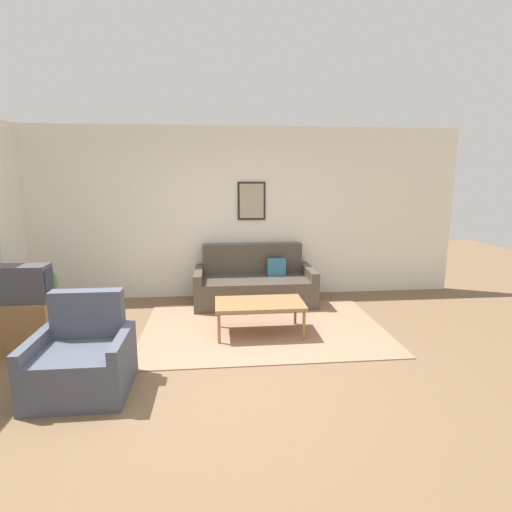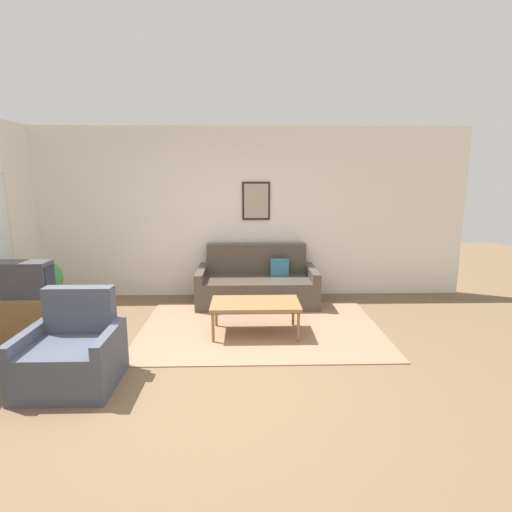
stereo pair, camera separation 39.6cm
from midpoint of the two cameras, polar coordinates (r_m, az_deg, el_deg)
The scene contains 10 objects.
ground_plane at distance 4.12m, azimuth -8.84°, elevation -16.69°, with size 16.00×16.00×0.00m, color brown.
area_rug at distance 5.22m, azimuth -1.12°, elevation -10.29°, with size 3.05×2.09×0.01m.
wall_back at distance 6.45m, azimuth -7.88°, elevation 6.03°, with size 8.00×0.09×2.70m.
couch at distance 6.19m, azimuth -2.08°, elevation -4.03°, with size 1.81×0.90×0.88m.
coffee_table at distance 4.93m, azimuth -1.81°, elevation -6.99°, with size 1.08×0.60×0.41m.
tv_stand at distance 5.34m, azimuth -32.43°, elevation -8.46°, with size 0.73×0.43×0.56m.
tv at distance 5.21m, azimuth -32.96°, elevation -3.38°, with size 0.70×0.28×0.41m.
armchair at distance 4.12m, azimuth -26.21°, elevation -13.30°, with size 0.84×0.76×0.87m.
potted_plant_tall at distance 5.68m, azimuth -32.30°, elevation -4.26°, with size 0.56×0.56×0.89m.
potted_plant_by_window at distance 6.05m, azimuth -30.53°, elevation -3.83°, with size 0.50×0.50×0.81m.
Camera 1 is at (0.05, -3.63, 1.91)m, focal length 28.00 mm.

